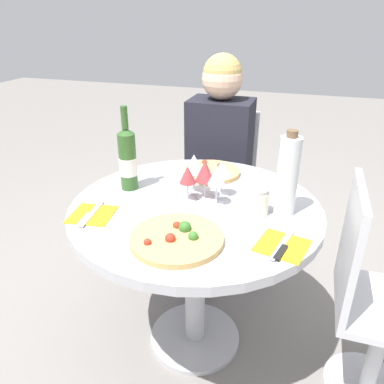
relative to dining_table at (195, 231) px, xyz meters
The scene contains 17 objects.
ground_plane 0.58m from the dining_table, ahead, with size 12.00×12.00×0.00m, color gray.
dining_table is the anchor object (origin of this frame).
chair_behind_diner 0.79m from the dining_table, 95.93° to the left, with size 0.37×0.37×0.86m.
seated_diner 0.63m from the dining_table, 97.22° to the left, with size 0.33×0.48×1.19m.
chair_empty_side 0.69m from the dining_table, ahead, with size 0.37×0.37×0.86m.
pizza_large 0.29m from the dining_table, 85.82° to the right, with size 0.30×0.30×0.05m.
pizza_small_far 0.33m from the dining_table, 93.45° to the left, with size 0.26×0.26×0.05m.
wine_bottle 0.40m from the dining_table, 169.60° to the left, with size 0.07×0.07×0.34m.
tall_carafe 0.42m from the dining_table, ahead, with size 0.08×0.08×0.31m.
sugar_shaker 0.29m from the dining_table, ahead, with size 0.08×0.08×0.10m.
wine_glass_front_right 0.25m from the dining_table, 19.66° to the left, with size 0.07×0.07×0.16m.
wine_glass_back_left 0.27m from the dining_table, 110.63° to the left, with size 0.08×0.08×0.16m.
wine_glass_back_right 0.27m from the dining_table, 55.14° to the left, with size 0.07×0.07×0.15m.
wine_glass_front_left 0.23m from the dining_table, 146.54° to the left, with size 0.06×0.06×0.14m.
wine_glass_center 0.24m from the dining_table, 75.62° to the left, with size 0.08×0.08×0.16m.
place_setting_left 0.41m from the dining_table, 149.16° to the right, with size 0.17×0.19×0.01m.
place_setting_right 0.41m from the dining_table, 28.89° to the right, with size 0.18×0.19×0.01m.
Camera 1 is at (0.38, -1.21, 1.37)m, focal length 35.00 mm.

